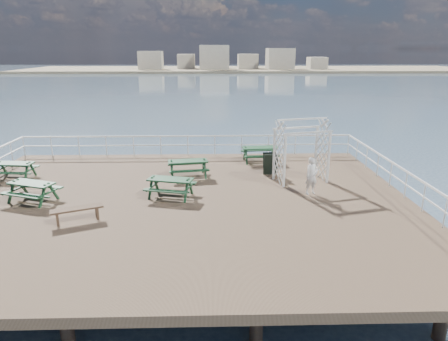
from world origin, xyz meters
TOP-DOWN VIEW (x-y plane):
  - ground at (0.00, 0.00)m, footprint 18.00×14.00m
  - sea_backdrop at (12.54, 134.07)m, footprint 300.00×300.00m
  - railing at (-0.07, 2.57)m, footprint 17.77×13.76m
  - picnic_table_a at (-7.53, 2.92)m, footprint 1.81×1.52m
  - picnic_table_b at (0.24, 2.95)m, footprint 1.97×1.68m
  - picnic_table_c at (3.78, 5.37)m, footprint 1.91×1.59m
  - picnic_table_d at (-5.51, 0.04)m, footprint 2.12×1.92m
  - picnic_table_e at (-0.29, 0.39)m, footprint 2.02×1.77m
  - flat_bench_near at (-3.20, -1.88)m, footprint 1.71×1.03m
  - trellis_arbor at (5.19, 2.20)m, footprint 2.46×1.71m
  - sandwich_board at (4.01, 3.16)m, footprint 0.65×0.50m
  - person at (5.28, 0.54)m, footprint 0.64×0.54m

SIDE VIEW (x-z plane):
  - sea_backdrop at x=12.54m, z-range -5.11..4.09m
  - ground at x=0.00m, z-range -0.30..0.00m
  - flat_bench_near at x=-3.20m, z-range 0.12..0.61m
  - sandwich_board at x=4.01m, z-range -0.01..1.02m
  - picnic_table_a at x=-7.53m, z-range 0.11..0.93m
  - picnic_table_e at x=-0.29m, z-range 0.12..0.96m
  - picnic_table_d at x=-5.51m, z-range 0.12..0.97m
  - picnic_table_b at x=0.24m, z-range 0.12..0.98m
  - picnic_table_c at x=3.78m, z-range 0.12..0.99m
  - person at x=5.28m, z-range 0.00..1.51m
  - railing at x=-0.07m, z-range 0.32..1.42m
  - trellis_arbor at x=5.19m, z-range -0.16..2.62m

